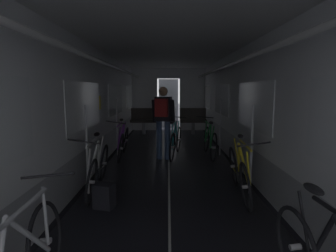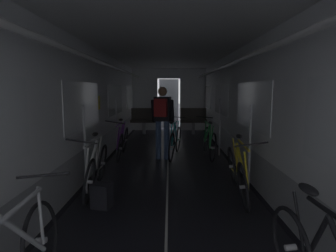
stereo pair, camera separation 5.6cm
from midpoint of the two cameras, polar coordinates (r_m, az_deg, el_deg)
name	(u,v)px [view 2 (the right image)]	position (r m, az deg, el deg)	size (l,w,h in m)	color
train_car_shell	(168,86)	(5.75, 0.26, 8.15)	(3.14, 12.34, 2.57)	black
bench_seat_far_left	(144,118)	(10.32, -4.73, 1.54)	(0.98, 0.51, 0.95)	gray
bench_seat_far_right	(193,118)	(10.31, 5.29, 1.53)	(0.98, 0.51, 0.95)	gray
bicycle_white	(96,168)	(4.65, -14.05, -8.33)	(0.44, 1.70, 0.96)	black
bicycle_purple	(123,142)	(6.82, -8.99, -3.18)	(0.44, 1.69, 0.96)	black
bicycle_yellow	(237,172)	(4.45, 14.27, -9.06)	(0.44, 1.70, 0.96)	black
bicycle_green	(209,141)	(6.86, 8.55, -3.08)	(0.44, 1.69, 0.95)	black
person_cyclist_aisle	(162,116)	(6.46, -0.93, 2.01)	(0.56, 0.44, 1.69)	#384C75
bicycle_teal_in_aisle	(175,141)	(6.81, 1.68, -3.07)	(0.46, 1.68, 0.94)	black
backpack_on_floor	(102,196)	(4.09, -12.89, -13.62)	(0.26, 0.20, 0.34)	black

